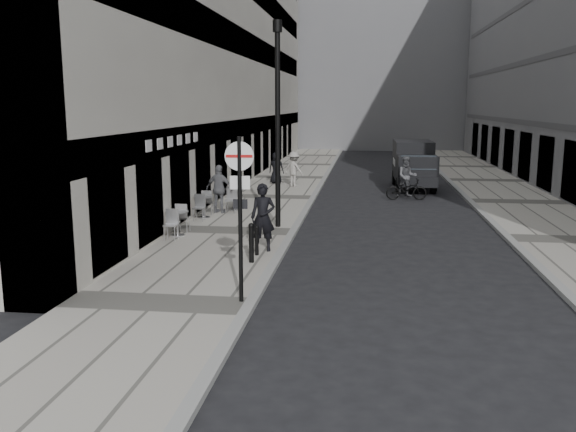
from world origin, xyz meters
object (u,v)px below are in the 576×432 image
Objects in this scene: walking_man at (263,217)px; panel_van at (414,162)px; cyclist at (407,183)px; lamppost at (278,115)px; sign_post at (240,197)px.

walking_man is 0.38× the size of panel_van.
panel_van is 2.61× the size of cyclist.
walking_man is 4.55m from lamppost.
panel_van is 4.04m from cyclist.
panel_van reaches higher than cyclist.
lamppost is 3.47× the size of cyclist.
walking_man is at bearing -88.64° from lamppost.
panel_van is at bearing 71.46° from sign_post.
sign_post reaches higher than walking_man.
cyclist is (4.83, 7.39, -3.19)m from lamppost.
walking_man is 0.55× the size of sign_post.
sign_post is 16.26m from cyclist.
sign_post is at bearing -87.20° from lamppost.
lamppost is 9.39m from cyclist.
cyclist is at bearing 67.33° from walking_man.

